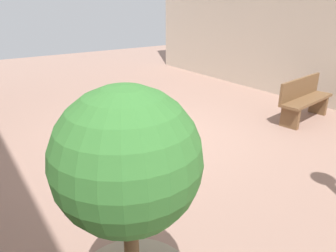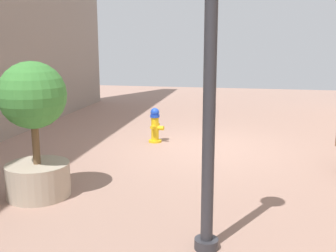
{
  "view_description": "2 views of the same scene",
  "coord_description": "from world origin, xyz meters",
  "views": [
    {
      "loc": [
        2.99,
        5.01,
        2.54
      ],
      "look_at": [
        0.08,
        0.82,
        0.53
      ],
      "focal_mm": 33.97,
      "sensor_mm": 36.0,
      "label": 1
    },
    {
      "loc": [
        -0.94,
        8.79,
        2.37
      ],
      "look_at": [
        0.71,
        0.32,
        0.53
      ],
      "focal_mm": 43.37,
      "sensor_mm": 36.0,
      "label": 2
    }
  ],
  "objects": [
    {
      "name": "bench_near",
      "position": [
        -3.45,
        1.11,
        0.5
      ],
      "size": [
        1.75,
        0.67,
        0.95
      ],
      "color": "brown",
      "rests_on": "ground_plane"
    },
    {
      "name": "ground_plane",
      "position": [
        0.0,
        0.0,
        0.0
      ],
      "size": [
        23.4,
        23.4,
        0.0
      ],
      "primitive_type": "plane",
      "color": "#9E7A6B"
    },
    {
      "name": "planter_tree",
      "position": [
        2.16,
        3.35,
        1.14
      ],
      "size": [
        1.0,
        1.0,
        2.08
      ],
      "color": "tan",
      "rests_on": "ground_plane"
    },
    {
      "name": "fire_hydrant",
      "position": [
        1.14,
        -0.3,
        0.41
      ],
      "size": [
        0.38,
        0.41,
        0.82
      ],
      "color": "gold",
      "rests_on": "ground_plane"
    }
  ]
}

